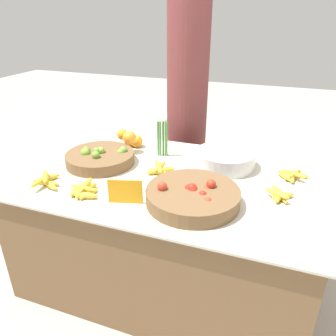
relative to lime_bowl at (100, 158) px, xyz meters
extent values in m
plane|color=#ADA599|center=(0.43, -0.03, -0.71)|extent=(12.00, 12.00, 0.00)
cube|color=brown|center=(0.43, -0.03, -0.38)|extent=(1.53, 0.96, 0.66)
cube|color=beige|center=(0.43, -0.03, -0.04)|extent=(1.59, 1.00, 0.01)
cylinder|color=brown|center=(0.00, 0.00, 0.00)|extent=(0.39, 0.39, 0.06)
sphere|color=#6BA333|center=(-0.09, 0.00, 0.04)|extent=(0.05, 0.05, 0.05)
sphere|color=#6BA333|center=(0.11, 0.06, 0.02)|extent=(0.05, 0.05, 0.05)
sphere|color=#6BA333|center=(0.01, -0.06, 0.04)|extent=(0.04, 0.04, 0.04)
sphere|color=#7AB238|center=(-0.03, 0.01, 0.01)|extent=(0.04, 0.04, 0.04)
sphere|color=#7AB238|center=(0.01, 0.01, 0.04)|extent=(0.04, 0.04, 0.04)
sphere|color=#89BC42|center=(-0.07, -0.04, 0.01)|extent=(0.04, 0.04, 0.04)
sphere|color=#7AB238|center=(0.00, -0.02, 0.00)|extent=(0.05, 0.05, 0.05)
sphere|color=#6BA333|center=(0.11, 0.07, 0.03)|extent=(0.05, 0.05, 0.05)
sphere|color=#6BA333|center=(-0.03, 0.05, 0.02)|extent=(0.05, 0.05, 0.05)
sphere|color=#6BA333|center=(-0.01, 0.00, 0.04)|extent=(0.04, 0.04, 0.04)
sphere|color=#7AB238|center=(-0.07, -0.04, 0.04)|extent=(0.05, 0.05, 0.05)
sphere|color=#6BA333|center=(-0.05, 0.11, 0.01)|extent=(0.04, 0.04, 0.04)
cylinder|color=brown|center=(0.63, -0.24, 0.00)|extent=(0.43, 0.43, 0.07)
sphere|color=red|center=(0.59, -0.29, 0.00)|extent=(0.04, 0.04, 0.04)
sphere|color=red|center=(0.62, -0.29, 0.01)|extent=(0.05, 0.05, 0.05)
sphere|color=red|center=(0.63, -0.25, 0.01)|extent=(0.04, 0.04, 0.04)
sphere|color=red|center=(0.65, -0.18, 0.01)|extent=(0.05, 0.05, 0.05)
sphere|color=red|center=(0.53, -0.20, 0.00)|extent=(0.04, 0.04, 0.04)
sphere|color=red|center=(0.62, -0.23, 0.03)|extent=(0.05, 0.05, 0.05)
sphere|color=red|center=(0.68, -0.26, 0.03)|extent=(0.04, 0.04, 0.04)
sphere|color=red|center=(0.68, -0.17, 0.01)|extent=(0.05, 0.05, 0.05)
sphere|color=red|center=(0.62, -0.23, 0.03)|extent=(0.05, 0.05, 0.05)
sphere|color=red|center=(0.69, -0.22, 0.00)|extent=(0.04, 0.04, 0.04)
sphere|color=red|center=(0.68, -0.20, 0.02)|extent=(0.04, 0.04, 0.04)
sphere|color=red|center=(0.62, -0.24, 0.02)|extent=(0.04, 0.04, 0.04)
sphere|color=red|center=(0.70, -0.18, 0.05)|extent=(0.05, 0.05, 0.05)
sphere|color=red|center=(0.61, -0.22, 0.02)|extent=(0.05, 0.05, 0.05)
sphere|color=red|center=(0.71, -0.30, 0.02)|extent=(0.04, 0.04, 0.04)
sphere|color=red|center=(0.61, -0.13, 0.00)|extent=(0.04, 0.04, 0.04)
sphere|color=red|center=(0.49, -0.28, 0.05)|extent=(0.05, 0.05, 0.05)
sphere|color=orange|center=(0.09, 0.30, 0.00)|extent=(0.08, 0.08, 0.08)
sphere|color=orange|center=(0.08, 0.31, 0.00)|extent=(0.07, 0.07, 0.07)
sphere|color=orange|center=(0.04, 0.30, 0.00)|extent=(0.07, 0.07, 0.07)
sphere|color=orange|center=(0.05, 0.30, 0.00)|extent=(0.07, 0.07, 0.07)
sphere|color=orange|center=(0.09, 0.20, 0.06)|extent=(0.08, 0.08, 0.08)
sphere|color=orange|center=(0.01, 0.27, 0.05)|extent=(0.07, 0.07, 0.07)
cylinder|color=silver|center=(0.69, 0.20, 0.01)|extent=(0.33, 0.33, 0.09)
cube|color=orange|center=(0.34, -0.34, 0.02)|extent=(0.16, 0.05, 0.12)
cylinder|color=#4C8E42|center=(0.31, 0.26, 0.07)|extent=(0.01, 0.01, 0.22)
cylinder|color=#4C8E42|center=(0.28, 0.22, 0.07)|extent=(0.01, 0.01, 0.22)
cylinder|color=#4C8E42|center=(0.29, 0.22, 0.07)|extent=(0.01, 0.01, 0.22)
cylinder|color=#428438|center=(0.32, 0.24, 0.07)|extent=(0.01, 0.01, 0.22)
cylinder|color=#428438|center=(0.30, 0.23, 0.07)|extent=(0.01, 0.01, 0.22)
cylinder|color=#4C8E42|center=(0.33, 0.23, 0.07)|extent=(0.01, 0.01, 0.22)
ellipsoid|color=gold|center=(-0.10, -0.34, -0.02)|extent=(0.15, 0.10, 0.03)
ellipsoid|color=gold|center=(-0.13, -0.33, -0.02)|extent=(0.16, 0.04, 0.03)
ellipsoid|color=gold|center=(-0.15, -0.29, -0.02)|extent=(0.09, 0.13, 0.03)
ellipsoid|color=gold|center=(-0.13, -0.35, 0.00)|extent=(0.03, 0.14, 0.03)
ellipsoid|color=gold|center=(-0.13, -0.32, 0.01)|extent=(0.11, 0.13, 0.03)
ellipsoid|color=gold|center=(1.06, 0.18, -0.02)|extent=(0.11, 0.15, 0.03)
ellipsoid|color=gold|center=(1.07, 0.21, -0.02)|extent=(0.15, 0.06, 0.03)
ellipsoid|color=gold|center=(1.04, 0.19, -0.02)|extent=(0.13, 0.09, 0.03)
ellipsoid|color=gold|center=(1.02, 0.16, -0.02)|extent=(0.10, 0.11, 0.04)
ellipsoid|color=gold|center=(1.05, 0.16, -0.02)|extent=(0.05, 0.14, 0.03)
ellipsoid|color=gold|center=(1.06, 0.17, 0.00)|extent=(0.07, 0.12, 0.03)
ellipsoid|color=gold|center=(1.06, 0.16, 0.00)|extent=(0.12, 0.08, 0.03)
ellipsoid|color=gold|center=(1.01, -0.05, -0.02)|extent=(0.07, 0.14, 0.03)
ellipsoid|color=gold|center=(1.00, -0.07, -0.02)|extent=(0.04, 0.13, 0.04)
ellipsoid|color=gold|center=(1.02, -0.06, -0.02)|extent=(0.11, 0.09, 0.03)
ellipsoid|color=gold|center=(1.00, -0.06, 0.00)|extent=(0.09, 0.12, 0.03)
ellipsoid|color=gold|center=(0.99, -0.08, 0.00)|extent=(0.12, 0.08, 0.03)
ellipsoid|color=gold|center=(0.37, -0.01, -0.02)|extent=(0.13, 0.11, 0.03)
ellipsoid|color=gold|center=(0.39, 0.01, -0.02)|extent=(0.12, 0.09, 0.03)
ellipsoid|color=gold|center=(0.37, -0.02, -0.02)|extent=(0.11, 0.05, 0.03)
ellipsoid|color=gold|center=(0.37, 0.00, 0.00)|extent=(0.04, 0.14, 0.03)
ellipsoid|color=gold|center=(0.37, -0.01, 0.01)|extent=(0.11, 0.15, 0.03)
ellipsoid|color=gold|center=(0.07, -0.33, -0.02)|extent=(0.05, 0.14, 0.04)
ellipsoid|color=gold|center=(0.13, -0.37, -0.02)|extent=(0.13, 0.05, 0.03)
ellipsoid|color=gold|center=(0.10, -0.33, -0.02)|extent=(0.09, 0.16, 0.04)
ellipsoid|color=gold|center=(0.14, -0.35, -0.02)|extent=(0.05, 0.12, 0.03)
ellipsoid|color=gold|center=(0.11, -0.35, -0.02)|extent=(0.03, 0.13, 0.03)
ellipsoid|color=gold|center=(0.11, -0.34, 0.00)|extent=(0.14, 0.03, 0.03)
ellipsoid|color=gold|center=(0.11, -0.31, 0.00)|extent=(0.05, 0.14, 0.03)
cylinder|color=brown|center=(0.28, 0.79, 0.06)|extent=(0.30, 0.30, 1.55)
camera|label=1|loc=(0.96, -1.50, 0.77)|focal=35.00mm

